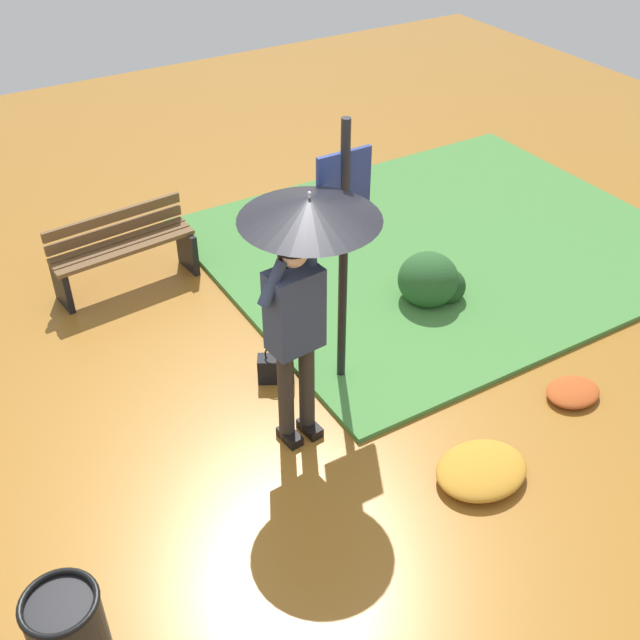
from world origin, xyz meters
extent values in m
plane|color=#9E6623|center=(0.00, 0.00, 0.00)|extent=(18.00, 18.00, 0.00)
cube|color=#47843D|center=(2.99, 1.86, 0.03)|extent=(4.80, 4.00, 0.05)
cylinder|color=#2D2823|center=(0.16, 0.22, 0.43)|extent=(0.12, 0.12, 0.86)
cylinder|color=#2D2823|center=(0.34, 0.22, 0.43)|extent=(0.12, 0.12, 0.86)
cube|color=black|center=(0.16, 0.18, 0.04)|extent=(0.13, 0.23, 0.08)
cube|color=black|center=(0.34, 0.18, 0.04)|extent=(0.13, 0.23, 0.08)
cube|color=#2D3851|center=(0.25, 0.22, 1.18)|extent=(0.40, 0.28, 0.64)
sphere|color=beige|center=(0.25, 0.22, 1.64)|extent=(0.20, 0.20, 0.20)
ellipsoid|color=black|center=(0.25, 0.22, 1.67)|extent=(0.20, 0.20, 0.15)
cylinder|color=#2D3851|center=(0.03, 0.19, 1.39)|extent=(0.18, 0.13, 0.18)
cylinder|color=#2D3851|center=(0.07, 0.18, 1.48)|extent=(0.24, 0.11, 0.33)
cube|color=black|center=(0.16, 0.20, 1.62)|extent=(0.07, 0.02, 0.14)
cylinder|color=#2D3851|center=(0.41, 0.22, 1.42)|extent=(0.11, 0.10, 0.09)
cylinder|color=#2D3851|center=(0.40, 0.23, 1.51)|extent=(0.10, 0.09, 0.23)
cylinder|color=#A5A5AD|center=(0.39, 0.24, 1.83)|extent=(0.02, 0.02, 0.41)
cone|color=black|center=(0.39, 0.24, 1.92)|extent=(0.96, 0.96, 0.16)
sphere|color=#A5A5AD|center=(0.39, 0.24, 2.03)|extent=(0.02, 0.02, 0.02)
cylinder|color=black|center=(0.89, 0.60, 1.15)|extent=(0.07, 0.07, 2.30)
cube|color=navy|center=(0.89, 0.62, 1.70)|extent=(0.44, 0.04, 0.70)
cube|color=red|center=(0.89, 0.64, 1.70)|extent=(0.38, 0.01, 0.64)
cube|color=black|center=(0.41, 0.86, 0.12)|extent=(0.33, 0.27, 0.24)
torus|color=black|center=(0.41, 0.86, 0.28)|extent=(0.16, 0.10, 0.18)
cube|color=black|center=(-0.81, 2.87, 0.22)|extent=(0.09, 0.36, 0.44)
cube|color=black|center=(0.47, 2.87, 0.22)|extent=(0.09, 0.36, 0.44)
cube|color=brown|center=(-0.17, 2.75, 0.46)|extent=(1.40, 0.23, 0.04)
cube|color=brown|center=(-0.17, 2.87, 0.46)|extent=(1.40, 0.23, 0.04)
cube|color=brown|center=(-0.17, 2.99, 0.46)|extent=(1.40, 0.23, 0.04)
cube|color=brown|center=(-0.17, 3.04, 0.56)|extent=(1.40, 0.17, 0.10)
cube|color=brown|center=(-0.17, 3.04, 0.70)|extent=(1.40, 0.17, 0.10)
torus|color=black|center=(-1.78, -0.94, 0.82)|extent=(0.42, 0.42, 0.04)
ellipsoid|color=#285628|center=(2.20, 1.13, 0.26)|extent=(0.58, 0.58, 0.52)
ellipsoid|color=#1E421E|center=(2.37, 1.04, 0.17)|extent=(0.35, 0.35, 0.35)
ellipsoid|color=#C68428|center=(1.17, -0.87, 0.08)|extent=(0.71, 0.57, 0.16)
ellipsoid|color=#B74C1E|center=(2.40, -0.58, 0.05)|extent=(0.47, 0.38, 0.10)
camera|label=1|loc=(-1.83, -3.60, 4.28)|focal=43.40mm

